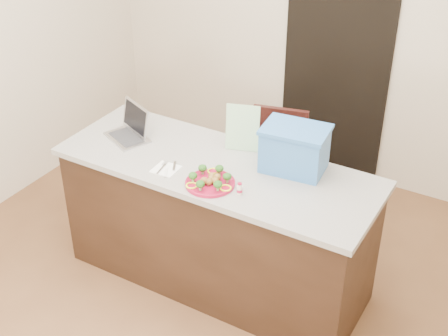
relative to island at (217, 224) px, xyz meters
The scene contains 16 objects.
ground 0.53m from the island, 90.00° to the right, with size 4.00×4.00×0.00m, color brown.
room_shell 1.18m from the island, 90.00° to the right, with size 4.00×4.00×4.00m.
doorway 1.81m from the island, 86.69° to the left, with size 0.90×0.02×2.00m, color black.
island is the anchor object (origin of this frame).
plate 0.52m from the island, 68.62° to the right, with size 0.30×0.30×0.02m.
meatballs 0.55m from the island, 67.19° to the right, with size 0.10×0.11×0.04m.
broccoli 0.56m from the island, 68.62° to the right, with size 0.23×0.25×0.04m.
pepper_rings 0.53m from the island, 68.62° to the right, with size 0.26×0.27×0.01m.
napkin 0.56m from the island, 139.23° to the right, with size 0.15×0.15×0.01m, color white.
fork 0.57m from the island, 142.66° to the right, with size 0.04×0.15×0.00m.
knife 0.56m from the island, 133.13° to the right, with size 0.07×0.19×0.01m.
yogurt_bottle 0.60m from the island, 36.79° to the right, with size 0.03×0.03×0.07m.
laptop 0.86m from the island, behind, with size 0.36×0.34×0.21m.
leaflet 0.66m from the island, 80.07° to the left, with size 0.22×0.00×0.31m, color white.
blue_box 0.77m from the island, 24.30° to the left, with size 0.42×0.33×0.29m.
chair 0.80m from the island, 89.18° to the left, with size 0.50×0.50×0.93m.
Camera 1 is at (1.71, -2.58, 2.94)m, focal length 50.00 mm.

